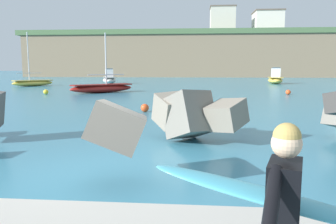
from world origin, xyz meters
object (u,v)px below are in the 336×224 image
at_px(mooring_buoy_middle, 46,92).
at_px(mooring_buoy_outer, 145,108).
at_px(boat_mid_right, 33,82).
at_px(boat_far_left, 275,79).
at_px(mooring_buoy_inner, 288,92).
at_px(station_building_west, 267,22).
at_px(station_building_central, 222,20).
at_px(surfer_with_board, 279,218).
at_px(boat_mid_centre, 109,79).
at_px(boat_near_right, 102,88).

xyz_separation_m(mooring_buoy_middle, mooring_buoy_outer, (10.50, -10.73, 0.00)).
xyz_separation_m(boat_mid_right, mooring_buoy_middle, (7.47, -12.35, -0.23)).
bearing_deg(boat_far_left, mooring_buoy_inner, -99.82).
distance_m(boat_mid_right, mooring_buoy_inner, 30.73).
distance_m(station_building_west, station_building_central, 11.93).
xyz_separation_m(boat_mid_right, mooring_buoy_inner, (28.71, -10.94, -0.23)).
xyz_separation_m(mooring_buoy_inner, mooring_buoy_outer, (-10.74, -12.14, 0.00)).
xyz_separation_m(surfer_with_board, boat_mid_right, (-21.34, 38.17, -0.82)).
xyz_separation_m(boat_mid_centre, boat_far_left, (24.06, 1.83, 0.03)).
bearing_deg(surfer_with_board, boat_mid_right, 119.21).
relative_size(surfer_with_board, boat_mid_centre, 0.41).
bearing_deg(mooring_buoy_middle, station_building_west, 63.32).
relative_size(surfer_with_board, mooring_buoy_middle, 4.77).
bearing_deg(boat_near_right, surfer_with_board, -71.41).
distance_m(boat_mid_right, mooring_buoy_outer, 29.25).
distance_m(boat_near_right, mooring_buoy_middle, 5.00).
bearing_deg(mooring_buoy_inner, station_building_central, 91.32).
xyz_separation_m(mooring_buoy_outer, station_building_central, (9.35, 72.25, 14.37)).
bearing_deg(mooring_buoy_inner, boat_mid_right, 159.14).
xyz_separation_m(mooring_buoy_outer, station_building_west, (21.17, 73.76, 13.86)).
bearing_deg(station_building_central, surfer_with_board, -93.92).
xyz_separation_m(boat_mid_centre, station_building_central, (19.26, 42.19, 13.89)).
height_order(surfer_with_board, mooring_buoy_outer, surfer_with_board).
bearing_deg(mooring_buoy_inner, surfer_with_board, -105.14).
bearing_deg(mooring_buoy_middle, boat_mid_centre, 88.23).
distance_m(surfer_with_board, mooring_buoy_outer, 15.50).
bearing_deg(mooring_buoy_middle, boat_near_right, 28.50).
bearing_deg(station_building_west, boat_near_right, -114.22).
height_order(surfer_with_board, mooring_buoy_middle, surfer_with_board).
height_order(boat_near_right, station_building_central, station_building_central).
xyz_separation_m(boat_mid_right, station_building_west, (39.15, 50.68, 13.63)).
bearing_deg(surfer_with_board, boat_mid_centre, 106.38).
bearing_deg(surfer_with_board, mooring_buoy_middle, 118.25).
bearing_deg(mooring_buoy_outer, mooring_buoy_inner, 48.51).
xyz_separation_m(surfer_with_board, boat_mid_centre, (-13.27, 45.15, -0.58)).
bearing_deg(station_building_west, boat_mid_centre, -125.42).
relative_size(boat_mid_centre, mooring_buoy_middle, 11.66).
height_order(station_building_west, station_building_central, station_building_central).
bearing_deg(boat_near_right, mooring_buoy_middle, -151.50).
bearing_deg(boat_near_right, station_building_west, 65.78).
xyz_separation_m(boat_near_right, station_building_central, (15.46, 59.14, 14.14)).
bearing_deg(mooring_buoy_inner, mooring_buoy_outer, -131.49).
height_order(boat_mid_centre, boat_mid_right, boat_mid_right).
bearing_deg(boat_far_left, surfer_with_board, -102.93).
xyz_separation_m(boat_near_right, boat_mid_right, (-11.86, 9.97, 0.00)).
xyz_separation_m(boat_near_right, station_building_west, (27.29, 60.65, 13.63)).
xyz_separation_m(boat_far_left, mooring_buoy_inner, (-3.42, -19.76, -0.51)).
relative_size(boat_mid_centre, station_building_central, 0.77).
xyz_separation_m(surfer_with_board, mooring_buoy_middle, (-13.87, 25.82, -1.06)).
bearing_deg(boat_mid_right, boat_far_left, 15.34).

